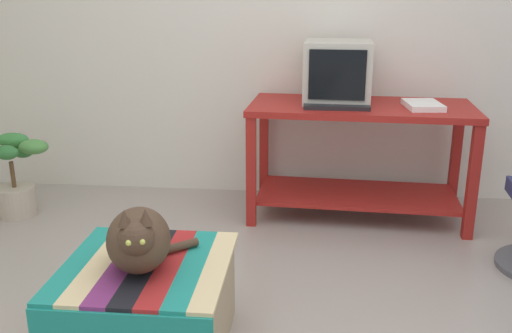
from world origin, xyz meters
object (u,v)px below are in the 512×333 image
at_px(cat, 139,239).
at_px(book, 423,105).
at_px(desk, 359,141).
at_px(ottoman_with_blanket, 148,307).
at_px(tv_monitor, 338,72).
at_px(potted_plant, 14,176).
at_px(keyboard, 337,106).

bearing_deg(cat, book, 34.57).
height_order(desk, ottoman_with_blanket, desk).
relative_size(tv_monitor, potted_plant, 0.84).
relative_size(book, ottoman_with_blanket, 0.42).
height_order(keyboard, potted_plant, keyboard).
relative_size(ottoman_with_blanket, cat, 1.61).
bearing_deg(desk, cat, -117.47).
bearing_deg(book, desk, 164.13).
relative_size(cat, potted_plant, 0.76).
bearing_deg(desk, book, -7.47).
relative_size(desk, keyboard, 3.59).
distance_m(desk, tv_monitor, 0.46).
xyz_separation_m(desk, tv_monitor, (-0.15, 0.09, 0.42)).
bearing_deg(ottoman_with_blanket, potted_plant, 133.27).
distance_m(desk, keyboard, 0.33).
bearing_deg(potted_plant, cat, -47.74).
relative_size(keyboard, ottoman_with_blanket, 0.58).
height_order(book, ottoman_with_blanket, book).
height_order(keyboard, cat, keyboard).
xyz_separation_m(tv_monitor, cat, (-0.81, -1.71, -0.42)).
relative_size(tv_monitor, cat, 1.10).
distance_m(desk, ottoman_with_blanket, 1.88).
distance_m(tv_monitor, ottoman_with_blanket, 2.00).
bearing_deg(tv_monitor, book, -13.66).
bearing_deg(cat, tv_monitor, 49.76).
xyz_separation_m(cat, potted_plant, (-1.28, 1.40, -0.24)).
height_order(book, potted_plant, book).
bearing_deg(potted_plant, desk, 5.57).
distance_m(desk, book, 0.45).
bearing_deg(keyboard, tv_monitor, 87.86).
height_order(keyboard, ottoman_with_blanket, keyboard).
height_order(tv_monitor, cat, tv_monitor).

